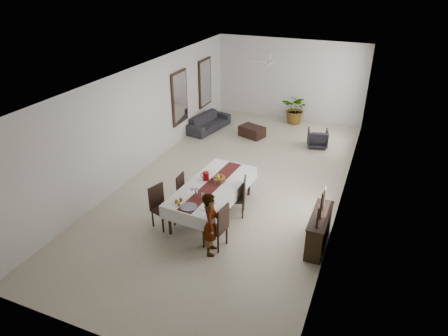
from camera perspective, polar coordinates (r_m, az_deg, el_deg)
floor at (r=11.81m, az=1.68°, el=-2.05°), size 6.00×12.00×0.00m
ceiling at (r=10.62m, az=1.92°, el=13.18°), size 6.00×12.00×0.02m
wall_back at (r=16.59m, az=9.36°, el=12.32°), size 6.00×0.02×3.20m
wall_front at (r=6.62m, az=-17.56°, el=-13.49°), size 6.00×0.02×3.20m
wall_left at (r=12.42m, az=-11.36°, el=7.05°), size 0.02×12.00×3.20m
wall_right at (r=10.53m, az=17.25°, el=2.58°), size 0.02×12.00×3.20m
dining_table_top at (r=10.01m, az=-1.68°, el=-2.65°), size 1.27×2.69×0.05m
table_leg_fl at (r=9.55m, az=-7.75°, el=-7.45°), size 0.08×0.08×0.76m
table_leg_fr at (r=9.13m, az=-2.66°, el=-9.04°), size 0.08×0.08×0.76m
table_leg_bl at (r=11.37m, az=-0.85°, el=-1.10°), size 0.08×0.08×0.76m
table_leg_br at (r=11.01m, az=3.60°, el=-2.15°), size 0.08×0.08×0.76m
tablecloth_top at (r=10.00m, az=-1.69°, el=-2.49°), size 1.48×2.90×0.01m
tablecloth_drape_left at (r=10.35m, az=-4.80°, el=-2.46°), size 0.21×2.81×0.33m
tablecloth_drape_right at (r=9.83m, az=1.62°, el=-4.11°), size 0.21×2.81×0.33m
tablecloth_drape_near at (r=9.06m, az=-5.87°, el=-7.29°), size 1.29×0.10×0.33m
tablecloth_drape_far at (r=11.17m, az=1.70°, el=0.01°), size 1.29×0.10×0.33m
table_runner at (r=9.99m, az=-1.69°, el=-2.44°), size 0.57×2.75×0.00m
red_pitcher at (r=10.18m, az=-2.62°, el=-1.17°), size 0.17×0.17×0.22m
pitcher_handle at (r=10.22m, az=-3.07°, el=-1.06°), size 0.13×0.03×0.13m
wine_glass_near at (r=9.36m, az=-3.03°, el=-4.06°), size 0.08×0.08×0.19m
wine_glass_mid at (r=9.54m, az=-3.97°, el=-3.42°), size 0.08×0.08×0.19m
wine_glass_far at (r=9.97m, az=-1.27°, el=-1.92°), size 0.08×0.08×0.19m
teacup_right at (r=9.35m, az=-1.80°, el=-4.51°), size 0.10×0.10×0.07m
saucer_right at (r=9.36m, az=-1.80°, el=-4.64°), size 0.16×0.16×0.01m
teacup_left at (r=9.83m, az=-4.42°, el=-2.85°), size 0.10×0.10×0.07m
saucer_left at (r=9.84m, az=-4.42°, el=-2.98°), size 0.16×0.16×0.01m
plate_near_right at (r=9.10m, az=-2.59°, el=-5.65°), size 0.26×0.26×0.02m
bread_near_right at (r=9.09m, az=-2.59°, el=-5.50°), size 0.10×0.10×0.10m
plate_near_left at (r=9.53m, az=-5.75°, el=-4.15°), size 0.26×0.26×0.02m
plate_far_left at (r=10.60m, az=-1.83°, el=-0.56°), size 0.26×0.26×0.02m
serving_tray at (r=9.14m, az=-5.07°, el=-5.58°), size 0.39×0.39×0.02m
jam_jar_a at (r=9.21m, az=-6.47°, el=-5.14°), size 0.07×0.07×0.08m
jam_jar_b at (r=9.31m, az=-6.82°, el=-4.79°), size 0.07×0.07×0.08m
jam_jar_c at (r=9.36m, az=-6.18°, el=-4.55°), size 0.07×0.07×0.08m
fruit_basket at (r=10.15m, az=-0.70°, el=-1.57°), size 0.33×0.33×0.11m
fruit_red at (r=10.12m, az=-0.48°, el=-1.15°), size 0.10×0.10×0.10m
fruit_green at (r=10.16m, az=-0.83°, el=-1.03°), size 0.09×0.09×0.09m
fruit_yellow at (r=10.07m, az=-0.84°, el=-1.30°), size 0.09×0.09×0.09m
chair_right_near_seat at (r=9.05m, az=-1.28°, el=-8.56°), size 0.52×0.52×0.05m
chair_right_near_leg_fl at (r=9.00m, az=-0.84°, el=-10.86°), size 0.05×0.05×0.46m
chair_right_near_leg_fr at (r=9.26m, az=0.38°, el=-9.59°), size 0.05×0.05×0.46m
chair_right_near_leg_bl at (r=9.16m, az=-2.93°, el=-10.11°), size 0.05×0.05×0.46m
chair_right_near_leg_br at (r=9.41m, az=-1.67°, el=-8.90°), size 0.05×0.05×0.46m
chair_right_near_back at (r=8.78m, az=-0.11°, el=-7.28°), size 0.10×0.47×0.59m
chair_right_far_seat at (r=10.15m, az=1.77°, el=-4.36°), size 0.55×0.55×0.05m
chair_right_far_leg_fl at (r=10.11m, az=2.69°, el=-6.14°), size 0.05×0.05×0.44m
chair_right_far_leg_fr at (r=10.42m, az=2.84°, el=-5.04°), size 0.05×0.05×0.44m
chair_right_far_leg_bl at (r=10.14m, az=0.63°, el=-6.01°), size 0.05×0.05×0.44m
chair_right_far_leg_br at (r=10.44m, az=0.85°, el=-4.92°), size 0.05×0.05×0.44m
chair_right_far_back at (r=9.98m, az=2.95°, el=-2.95°), size 0.16×0.44×0.56m
chair_left_near_seat at (r=9.80m, az=-8.73°, el=-5.89°), size 0.57×0.57×0.05m
chair_left_near_leg_fl at (r=10.16m, az=-8.55°, el=-6.26°), size 0.06×0.06×0.45m
chair_left_near_leg_fr at (r=9.97m, az=-10.14°, el=-7.13°), size 0.06×0.06×0.45m
chair_left_near_leg_bl at (r=9.92m, az=-7.11°, el=-7.05°), size 0.06×0.06×0.45m
chair_left_near_leg_br at (r=9.73m, az=-8.71°, el=-7.96°), size 0.06×0.06×0.45m
chair_left_near_back at (r=9.78m, az=-9.66°, el=-3.93°), size 0.18×0.44×0.58m
chair_left_far_seat at (r=10.43m, az=-5.27°, el=-3.75°), size 0.42×0.42×0.05m
chair_left_far_leg_fl at (r=10.74m, az=-5.63°, el=-4.19°), size 0.04×0.04×0.40m
chair_left_far_leg_fr at (r=10.49m, az=-6.44°, el=-5.07°), size 0.04×0.04×0.40m
chair_left_far_leg_bl at (r=10.61m, az=-4.01°, el=-4.54°), size 0.04×0.04×0.40m
chair_left_far_leg_br at (r=10.36m, az=-4.79°, el=-5.44°), size 0.04×0.04×0.40m
chair_left_far_back at (r=10.37m, az=-6.26°, el=-2.24°), size 0.05×0.41×0.52m
woman at (r=8.71m, az=-1.87°, el=-8.01°), size 0.49×0.62×1.51m
sideboard_body at (r=9.35m, az=13.37°, el=-8.72°), size 0.36×1.34×0.81m
sideboard_top at (r=9.12m, az=13.65°, el=-6.60°), size 0.39×1.40×0.03m
candlestick_near_base at (r=8.70m, az=13.08°, el=-8.15°), size 0.09×0.09×0.03m
candlestick_near_shaft at (r=8.56m, az=13.25°, el=-6.85°), size 0.04×0.04×0.45m
candlestick_near_candle at (r=8.42m, az=13.44°, el=-5.38°), size 0.03×0.03×0.07m
candlestick_mid_base at (r=8.99m, az=13.51°, el=-6.90°), size 0.09×0.09×0.03m
candlestick_mid_shaft at (r=8.83m, az=13.72°, el=-5.26°), size 0.04×0.04×0.58m
candlestick_mid_candle at (r=8.66m, az=13.96°, el=-3.44°), size 0.03×0.03×0.07m
candlestick_far_base at (r=9.29m, az=13.91°, el=-5.74°), size 0.09×0.09×0.03m
candlestick_far_shaft at (r=9.15m, az=14.09°, el=-4.37°), size 0.04×0.04×0.49m
candlestick_far_candle at (r=9.01m, az=14.29°, el=-2.84°), size 0.03×0.03×0.07m
sofa at (r=15.53m, az=-2.22°, el=6.56°), size 1.15×2.12×0.59m
armchair at (r=14.37m, az=13.22°, el=4.16°), size 0.82×0.83×0.63m
coffee_table at (r=14.93m, az=4.02°, el=5.23°), size 1.03×0.85×0.39m
potted_plant at (r=16.30m, az=10.28°, el=8.29°), size 1.25×1.15×1.19m
mirror_frame_near at (r=14.18m, az=-6.38°, el=9.95°), size 0.06×1.05×1.85m
mirror_glass_near at (r=14.16m, az=-6.25°, el=9.93°), size 0.01×0.90×1.70m
mirror_frame_far at (r=15.97m, az=-2.75°, el=12.07°), size 0.06×1.05×1.85m
mirror_glass_far at (r=15.96m, az=-2.63°, el=12.05°), size 0.01×0.90×1.70m
fan_rod at (r=13.42m, az=6.62°, el=15.57°), size 0.04×0.04×0.20m
fan_hub at (r=13.46m, az=6.57°, el=14.74°), size 0.16×0.16×0.08m
fan_blade_n at (r=13.79m, az=7.00°, el=15.02°), size 0.10×0.55×0.01m
fan_blade_s at (r=13.13m, az=6.13°, el=14.45°), size 0.10×0.55×0.01m
fan_blade_e at (r=13.37m, az=8.06°, el=14.57°), size 0.55×0.10×0.01m
fan_blade_w at (r=13.56m, az=5.11°, el=14.90°), size 0.55×0.10×0.01m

